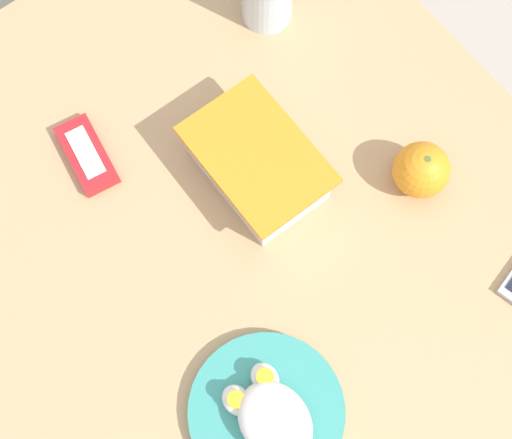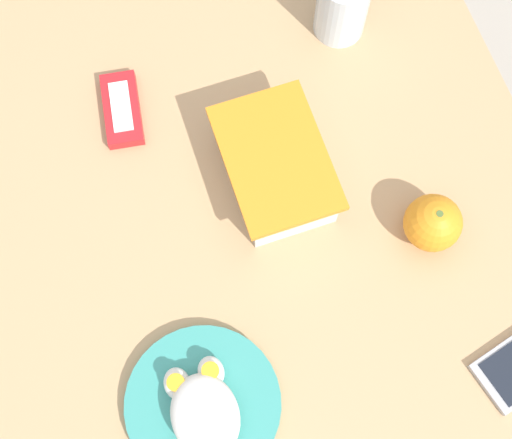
{
  "view_description": "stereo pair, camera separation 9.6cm",
  "coord_description": "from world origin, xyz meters",
  "px_view_note": "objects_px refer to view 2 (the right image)",
  "views": [
    {
      "loc": [
        0.23,
        -0.14,
        1.7
      ],
      "look_at": [
        -0.0,
        0.04,
        0.79
      ],
      "focal_mm": 50.0,
      "sensor_mm": 36.0,
      "label": 1
    },
    {
      "loc": [
        0.28,
        -0.05,
        1.7
      ],
      "look_at": [
        -0.0,
        0.04,
        0.79
      ],
      "focal_mm": 50.0,
      "sensor_mm": 36.0,
      "label": 2
    }
  ],
  "objects_px": {
    "rice_plate": "(203,406)",
    "drinking_glass": "(342,5)",
    "food_container": "(275,168)",
    "candy_bar": "(122,109)",
    "orange_fruit": "(433,223)"
  },
  "relations": [
    {
      "from": "food_container",
      "to": "candy_bar",
      "type": "distance_m",
      "value": 0.24
    },
    {
      "from": "orange_fruit",
      "to": "candy_bar",
      "type": "xyz_separation_m",
      "value": [
        -0.31,
        -0.35,
        -0.03
      ]
    },
    {
      "from": "food_container",
      "to": "rice_plate",
      "type": "relative_size",
      "value": 0.98
    },
    {
      "from": "rice_plate",
      "to": "candy_bar",
      "type": "height_order",
      "value": "rice_plate"
    },
    {
      "from": "food_container",
      "to": "rice_plate",
      "type": "distance_m",
      "value": 0.33
    },
    {
      "from": "candy_bar",
      "to": "drinking_glass",
      "type": "distance_m",
      "value": 0.35
    },
    {
      "from": "food_container",
      "to": "orange_fruit",
      "type": "bearing_deg",
      "value": 50.15
    },
    {
      "from": "rice_plate",
      "to": "drinking_glass",
      "type": "bearing_deg",
      "value": 142.54
    },
    {
      "from": "candy_bar",
      "to": "orange_fruit",
      "type": "bearing_deg",
      "value": 48.35
    },
    {
      "from": "food_container",
      "to": "candy_bar",
      "type": "relative_size",
      "value": 1.64
    },
    {
      "from": "food_container",
      "to": "drinking_glass",
      "type": "bearing_deg",
      "value": 139.46
    },
    {
      "from": "candy_bar",
      "to": "drinking_glass",
      "type": "bearing_deg",
      "value": 95.69
    },
    {
      "from": "rice_plate",
      "to": "candy_bar",
      "type": "xyz_separation_m",
      "value": [
        -0.44,
        0.01,
        -0.01
      ]
    },
    {
      "from": "orange_fruit",
      "to": "drinking_glass",
      "type": "relative_size",
      "value": 0.7
    },
    {
      "from": "drinking_glass",
      "to": "orange_fruit",
      "type": "bearing_deg",
      "value": -0.04
    }
  ]
}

